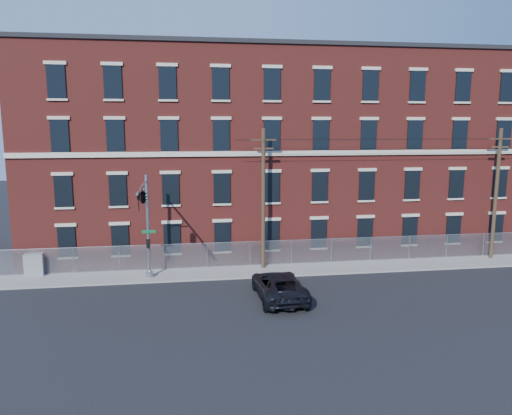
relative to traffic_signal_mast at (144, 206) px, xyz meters
The scene contains 10 objects.
ground 8.35m from the traffic_signal_mast, 19.98° to the right, with size 140.00×140.00×0.00m, color black.
sidewalk 18.98m from the traffic_signal_mast, ahead, with size 65.00×3.00×0.12m, color gray.
mill_building 21.67m from the traffic_signal_mast, 33.14° to the left, with size 55.30×14.32×16.30m.
chain_link_fence 18.97m from the traffic_signal_mast, 12.89° to the left, with size 59.06×0.06×1.85m.
traffic_signal_mast is the anchor object (origin of this frame).
utility_pole_near 8.70m from the traffic_signal_mast, 23.14° to the left, with size 1.80×0.28×10.00m.
utility_pole_mid 26.22m from the traffic_signal_mast, ahead, with size 1.80×0.28×10.00m.
overhead_wires 26.49m from the traffic_signal_mast, ahead, with size 40.00×0.62×0.62m.
pickup_truck 9.59m from the traffic_signal_mast, 18.82° to the right, with size 2.66×5.78×1.61m, color black.
utility_cabinet 9.84m from the traffic_signal_mast, 154.11° to the left, with size 1.21×0.60×1.51m, color gray.
Camera 1 is at (-3.49, -27.98, 10.27)m, focal length 34.06 mm.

